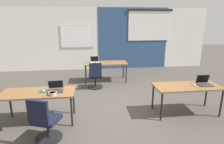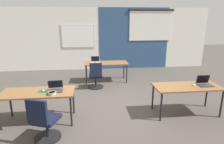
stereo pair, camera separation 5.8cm
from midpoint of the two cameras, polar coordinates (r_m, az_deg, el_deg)
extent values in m
plane|color=#47423D|center=(5.26, -0.09, -10.11)|extent=(24.00, 24.00, 0.00)
cube|color=silver|center=(8.97, -3.38, 9.87)|extent=(10.00, 0.20, 2.80)
cube|color=#2D4C75|center=(9.08, 6.09, 9.88)|extent=(3.27, 0.01, 2.80)
cube|color=#B7B7BC|center=(8.84, -10.71, 10.42)|extent=(1.48, 0.02, 1.04)
cube|color=white|center=(8.84, -10.71, 10.42)|extent=(1.40, 0.02, 0.96)
cube|color=white|center=(9.22, 11.04, 13.42)|extent=(2.00, 0.02, 1.33)
cylinder|color=black|center=(9.23, 11.28, 17.86)|extent=(2.10, 0.10, 0.10)
cube|color=brown|center=(4.55, -21.68, -5.83)|extent=(1.60, 0.70, 0.04)
cylinder|color=black|center=(4.29, -12.39, -11.63)|extent=(0.04, 0.04, 0.68)
cylinder|color=black|center=(5.18, -28.48, -8.37)|extent=(0.04, 0.04, 0.68)
cylinder|color=black|center=(4.83, -11.77, -8.40)|extent=(0.04, 0.04, 0.68)
cube|color=brown|center=(4.97, 21.31, -4.02)|extent=(1.60, 0.70, 0.04)
cylinder|color=black|center=(4.55, 14.27, -10.11)|extent=(0.04, 0.04, 0.68)
cylinder|color=black|center=(5.25, 29.68, -8.22)|extent=(0.04, 0.04, 0.68)
cylinder|color=black|center=(5.06, 11.84, -7.26)|extent=(0.04, 0.04, 0.68)
cylinder|color=black|center=(5.70, 26.16, -5.96)|extent=(0.04, 0.04, 0.68)
cube|color=brown|center=(7.10, -2.23, 2.71)|extent=(1.60, 0.70, 0.04)
cylinder|color=black|center=(6.88, -8.14, -0.95)|extent=(0.04, 0.04, 0.68)
cylinder|color=black|center=(7.01, 4.05, -0.54)|extent=(0.04, 0.04, 0.68)
cylinder|color=black|center=(7.46, -8.07, 0.34)|extent=(0.04, 0.04, 0.68)
cylinder|color=black|center=(7.57, 3.19, 0.70)|extent=(0.04, 0.04, 0.68)
cube|color=#333338|center=(4.44, -16.96, -5.55)|extent=(0.35, 0.25, 0.02)
cube|color=#4C4C4F|center=(4.39, -17.03, -5.67)|extent=(0.09, 0.07, 0.00)
cube|color=#333338|center=(4.55, -16.90, -3.55)|extent=(0.34, 0.12, 0.21)
cube|color=black|center=(4.54, -16.91, -3.55)|extent=(0.30, 0.10, 0.18)
cube|color=#23512D|center=(4.52, -20.22, -5.53)|extent=(0.22, 0.19, 0.00)
ellipsoid|color=#B2B2B7|center=(4.52, -20.24, -5.31)|extent=(0.08, 0.11, 0.03)
cylinder|color=black|center=(4.17, -18.81, -18.12)|extent=(0.52, 0.52, 0.04)
cylinder|color=black|center=(4.07, -19.05, -15.88)|extent=(0.06, 0.06, 0.34)
cube|color=black|center=(3.97, -19.32, -13.27)|extent=(0.56, 0.56, 0.08)
cube|color=black|center=(3.66, -21.79, -11.26)|extent=(0.40, 0.19, 0.46)
sphere|color=black|center=(4.33, -17.15, -16.54)|extent=(0.04, 0.04, 0.04)
sphere|color=black|center=(4.01, -16.51, -19.29)|extent=(0.04, 0.04, 0.04)
sphere|color=black|center=(4.23, -22.05, -17.90)|extent=(0.04, 0.04, 0.04)
cube|color=#333338|center=(5.15, 25.89, -3.54)|extent=(0.33, 0.23, 0.02)
cube|color=#4C4C4F|center=(5.11, 26.20, -3.62)|extent=(0.09, 0.06, 0.00)
cube|color=#333338|center=(5.23, 25.25, -1.86)|extent=(0.33, 0.05, 0.22)
cube|color=black|center=(5.22, 25.29, -1.86)|extent=(0.30, 0.04, 0.19)
ellipsoid|color=silver|center=(5.04, 23.04, -3.53)|extent=(0.07, 0.11, 0.03)
cube|color=silver|center=(7.08, -5.51, 2.82)|extent=(0.34, 0.25, 0.02)
cube|color=#4C4C4F|center=(7.02, -5.53, 2.81)|extent=(0.09, 0.07, 0.00)
cube|color=silver|center=(7.18, -5.50, 3.97)|extent=(0.33, 0.07, 0.22)
cube|color=black|center=(7.18, -5.50, 3.97)|extent=(0.30, 0.06, 0.19)
cylinder|color=black|center=(6.62, -5.26, -4.46)|extent=(0.52, 0.52, 0.04)
cylinder|color=black|center=(6.56, -5.30, -2.90)|extent=(0.06, 0.06, 0.34)
cube|color=black|center=(6.50, -5.34, -1.14)|extent=(0.45, 0.45, 0.08)
cube|color=black|center=(6.18, -5.27, 0.60)|extent=(0.40, 0.07, 0.46)
sphere|color=black|center=(6.84, -5.38, -3.78)|extent=(0.04, 0.04, 0.04)
sphere|color=black|center=(6.57, -3.28, -4.57)|extent=(0.04, 0.04, 0.04)
sphere|color=black|center=(6.55, -7.17, -4.74)|extent=(0.04, 0.04, 0.04)
cylinder|color=tan|center=(4.27, -17.80, -6.20)|extent=(0.17, 0.17, 0.05)
torus|color=tan|center=(4.26, -17.83, -5.86)|extent=(0.18, 0.18, 0.02)
cylinder|color=gold|center=(4.26, -17.83, -5.93)|extent=(0.14, 0.14, 0.01)
camera|label=1|loc=(0.03, -90.32, -0.09)|focal=30.46mm
camera|label=2|loc=(0.03, 89.68, 0.09)|focal=30.46mm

